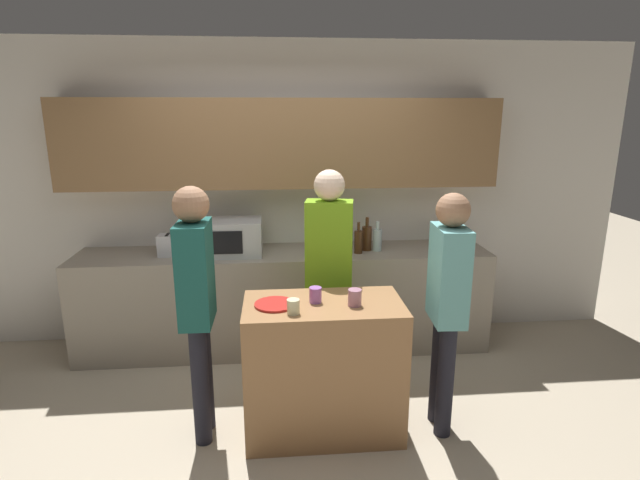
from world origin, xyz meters
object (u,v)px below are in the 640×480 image
object	(u,v)px
bottle_3	(367,238)
cup_2	(293,307)
bottle_1	(345,240)
person_right	(197,294)
cup_0	(355,298)
plate_on_island	(275,304)
potted_plant	(444,227)
person_center	(447,295)
bottle_2	(358,241)
bottle_0	(334,236)
person_left	(329,262)
toaster	(174,245)
bottle_4	(377,239)
microwave	(231,237)
cup_1	(315,295)

from	to	relation	value
bottle_3	cup_2	xyz separation A→B (m)	(-0.70, -1.40, -0.05)
bottle_1	person_right	size ratio (longest dim) A/B	0.14
bottle_3	cup_0	xyz separation A→B (m)	(-0.31, -1.31, -0.05)
plate_on_island	potted_plant	bearing A→B (deg)	39.84
bottle_1	person_center	distance (m)	1.42
bottle_2	person_center	bearing A→B (deg)	-72.75
potted_plant	cup_0	world-z (taller)	potted_plant
bottle_0	person_left	size ratio (longest dim) A/B	0.18
potted_plant	cup_2	xyz separation A→B (m)	(-1.40, -1.40, -0.14)
cup_2	person_left	distance (m)	0.75
potted_plant	cup_2	size ratio (longest dim) A/B	4.34
toaster	bottle_3	xyz separation A→B (m)	(1.67, 0.01, 0.02)
bottle_2	toaster	bearing A→B (deg)	177.06
toaster	potted_plant	bearing A→B (deg)	0.00
bottle_2	bottle_4	size ratio (longest dim) A/B	1.05
plate_on_island	person_left	bearing A→B (deg)	54.03
bottle_3	bottle_4	xyz separation A→B (m)	(0.09, -0.02, -0.01)
microwave	cup_0	xyz separation A→B (m)	(0.87, -1.30, -0.08)
toaster	cup_2	size ratio (longest dim) A/B	2.86
bottle_0	person_center	size ratio (longest dim) A/B	0.19
person_left	person_right	bearing A→B (deg)	40.77
cup_2	person_right	distance (m)	0.62
toaster	bottle_2	distance (m)	1.58
bottle_0	person_left	world-z (taller)	person_left
toaster	bottle_2	xyz separation A→B (m)	(1.58, -0.08, 0.01)
bottle_3	cup_0	distance (m)	1.35
bottle_1	person_left	bearing A→B (deg)	-106.51
bottle_1	potted_plant	bearing A→B (deg)	-3.28
bottle_1	cup_1	size ratio (longest dim) A/B	2.30
potted_plant	person_right	bearing A→B (deg)	-148.15
bottle_4	person_center	world-z (taller)	person_center
person_center	microwave	bearing A→B (deg)	52.26
bottle_2	cup_0	distance (m)	1.24
bottle_3	cup_2	distance (m)	1.57
bottle_4	cup_2	xyz separation A→B (m)	(-0.79, -1.38, -0.04)
bottle_4	bottle_1	bearing A→B (deg)	167.29
potted_plant	bottle_3	size ratio (longest dim) A/B	1.33
bottle_2	bottle_3	distance (m)	0.13
bottle_3	person_right	world-z (taller)	person_right
toaster	potted_plant	distance (m)	2.36
bottle_2	person_right	xyz separation A→B (m)	(-1.21, -1.15, -0.01)
bottle_4	bottle_3	bearing A→B (deg)	168.53
bottle_3	person_left	xyz separation A→B (m)	(-0.41, -0.71, 0.00)
cup_1	person_left	bearing A→B (deg)	74.69
potted_plant	cup_2	distance (m)	1.98
plate_on_island	bottle_3	bearing A→B (deg)	57.25
toaster	bottle_1	xyz separation A→B (m)	(1.48, 0.05, -0.00)
toaster	bottle_3	world-z (taller)	bottle_3
microwave	bottle_3	xyz separation A→B (m)	(1.18, 0.01, -0.04)
cup_0	person_right	distance (m)	0.98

